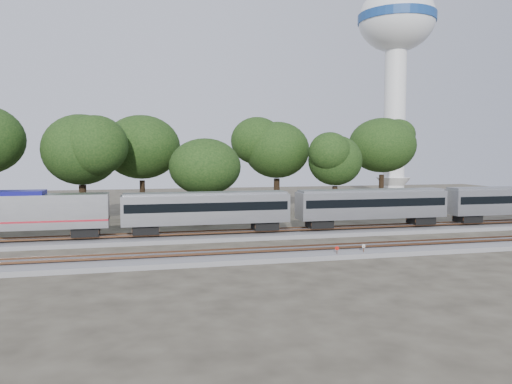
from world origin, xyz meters
TOP-DOWN VIEW (x-y plane):
  - ground at (0.00, 0.00)m, footprint 160.00×160.00m
  - track_far at (0.00, 6.00)m, footprint 160.00×5.00m
  - track_near at (0.00, -4.00)m, footprint 160.00×5.00m
  - train at (15.17, 6.00)m, footprint 85.38×2.94m
  - switch_stand_red at (6.09, -5.91)m, footprint 0.30×0.15m
  - switch_stand_white at (8.48, -5.76)m, footprint 0.32×0.14m
  - switch_lever at (5.29, -5.42)m, footprint 0.51×0.31m
  - water_tower at (37.79, 42.57)m, footprint 14.14×14.14m
  - tree_2 at (-15.50, 18.24)m, footprint 9.00×9.00m
  - tree_3 at (-8.67, 22.97)m, footprint 9.40×9.40m
  - tree_4 at (-1.53, 15.69)m, footprint 7.00×7.00m
  - tree_5 at (10.45, 26.97)m, footprint 9.09×9.09m
  - tree_6 at (16.68, 20.14)m, footprint 7.62×7.62m
  - tree_7 at (27.15, 27.01)m, footprint 9.86×9.86m

SIDE VIEW (x-z plane):
  - ground at x=0.00m, z-range 0.00..0.00m
  - switch_lever at x=5.29m, z-range 0.00..0.30m
  - track_far at x=0.00m, z-range -0.16..0.57m
  - track_near at x=0.00m, z-range -0.16..0.57m
  - switch_stand_red at x=6.09m, z-range 0.14..1.14m
  - switch_stand_white at x=8.48m, z-range 0.15..1.20m
  - train at x=15.17m, z-range 0.90..5.23m
  - tree_4 at x=-1.53m, z-range 1.93..11.79m
  - tree_6 at x=16.68m, z-range 2.11..12.85m
  - tree_2 at x=-15.50m, z-range 2.50..15.19m
  - tree_5 at x=10.45m, z-range 2.52..15.34m
  - tree_3 at x=-8.67m, z-range 2.61..15.85m
  - tree_7 at x=27.15m, z-range 2.74..16.63m
  - water_tower at x=37.79m, z-range 9.42..48.56m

